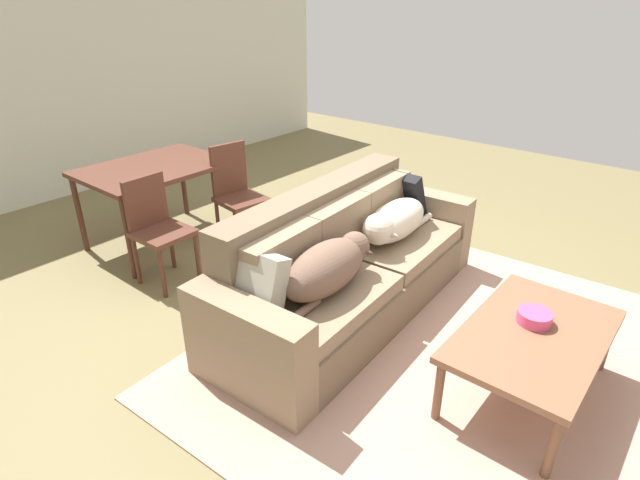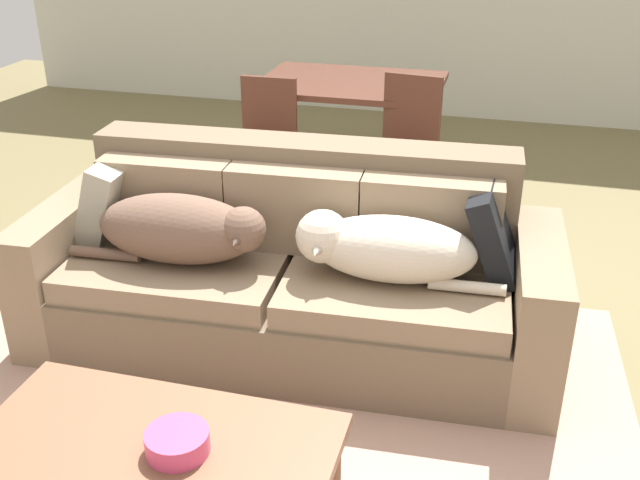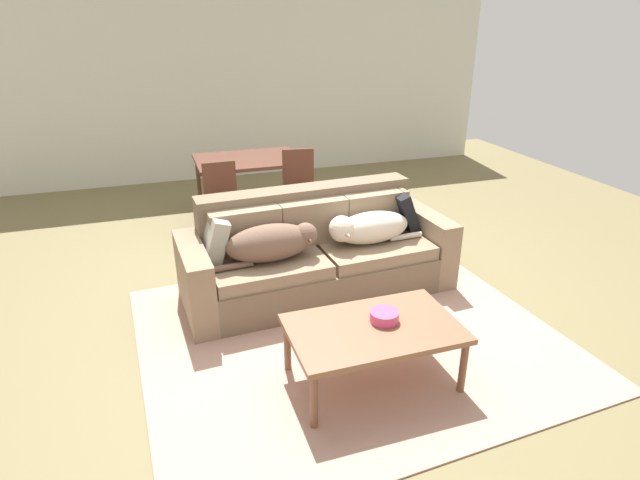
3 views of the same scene
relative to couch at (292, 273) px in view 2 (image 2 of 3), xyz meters
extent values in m
plane|color=olive|center=(0.10, -0.02, -0.35)|extent=(10.00, 10.00, 0.00)
cube|color=tan|center=(0.00, -0.82, -0.34)|extent=(3.27, 2.89, 0.01)
cube|color=#725F49|center=(0.00, -0.06, -0.18)|extent=(2.02, 0.98, 0.34)
cube|color=#8B7459|center=(-0.49, -0.09, 0.05)|extent=(1.00, 0.89, 0.11)
cube|color=#8B7459|center=(0.50, -0.04, 0.05)|extent=(1.00, 0.89, 0.11)
cube|color=#725F49|center=(-0.01, 0.25, 0.33)|extent=(1.99, 0.35, 0.46)
cube|color=#8B7459|center=(-0.62, 0.03, 0.29)|extent=(0.61, 0.19, 0.38)
cube|color=#8B7459|center=(0.00, 0.06, 0.29)|extent=(0.61, 0.19, 0.38)
cube|color=#8B7459|center=(0.61, 0.10, 0.29)|extent=(0.61, 0.19, 0.38)
cube|color=#8B7459|center=(-1.08, -0.12, -0.04)|extent=(0.25, 0.88, 0.63)
cube|color=#8B7459|center=(1.09, 0.00, -0.04)|extent=(0.25, 0.88, 0.63)
ellipsoid|color=brown|center=(-0.47, -0.19, 0.26)|extent=(0.74, 0.37, 0.31)
sphere|color=brown|center=(-0.16, -0.19, 0.29)|extent=(0.20, 0.20, 0.20)
cone|color=brown|center=(-0.15, -0.28, 0.28)|extent=(0.10, 0.11, 0.09)
cylinder|color=brown|center=(-0.79, -0.27, 0.13)|extent=(0.33, 0.07, 0.05)
ellipsoid|color=beige|center=(0.48, -0.11, 0.24)|extent=(0.72, 0.35, 0.28)
sphere|color=beige|center=(0.18, -0.15, 0.28)|extent=(0.23, 0.23, 0.23)
cone|color=#AFA392|center=(0.19, -0.25, 0.27)|extent=(0.11, 0.13, 0.10)
cylinder|color=beige|center=(0.80, -0.16, 0.13)|extent=(0.32, 0.07, 0.05)
cube|color=#B0AC98|center=(-0.89, 0.00, 0.28)|extent=(0.26, 0.40, 0.41)
cube|color=black|center=(0.89, 0.10, 0.28)|extent=(0.25, 0.41, 0.41)
cube|color=brown|center=(-0.05, -1.37, 0.07)|extent=(1.13, 0.70, 0.04)
cylinder|color=brown|center=(-0.56, -1.07, -0.15)|extent=(0.05, 0.05, 0.40)
cylinder|color=brown|center=(0.47, -1.07, -0.15)|extent=(0.05, 0.05, 0.40)
cylinder|color=#EA4C7F|center=(0.04, -1.33, 0.12)|extent=(0.20, 0.20, 0.07)
cube|color=#532D21|center=(-0.19, 2.01, 0.38)|extent=(1.23, 0.90, 0.04)
cylinder|color=#47261C|center=(-0.76, 1.62, 0.01)|extent=(0.05, 0.05, 0.71)
cylinder|color=#47261C|center=(0.37, 1.62, 0.01)|extent=(0.05, 0.05, 0.71)
cylinder|color=#47261C|center=(-0.76, 2.41, 0.01)|extent=(0.05, 0.05, 0.71)
cylinder|color=#47261C|center=(0.37, 2.41, 0.01)|extent=(0.05, 0.05, 0.71)
cube|color=#532D21|center=(-0.61, 1.34, 0.09)|extent=(0.41, 0.41, 0.04)
cube|color=#532D21|center=(-0.61, 1.52, 0.31)|extent=(0.36, 0.04, 0.41)
cylinder|color=#4B291E|center=(-0.77, 1.17, -0.14)|extent=(0.04, 0.04, 0.42)
cylinder|color=#4B291E|center=(-0.43, 1.17, -0.14)|extent=(0.04, 0.04, 0.42)
cylinder|color=#4B291E|center=(-0.78, 1.51, -0.14)|extent=(0.04, 0.04, 0.42)
cylinder|color=#4B291E|center=(-0.44, 1.51, -0.14)|extent=(0.04, 0.04, 0.42)
cube|color=#532D21|center=(0.27, 1.39, 0.09)|extent=(0.45, 0.45, 0.04)
cube|color=#532D21|center=(0.30, 1.57, 0.35)|extent=(0.36, 0.09, 0.47)
cylinder|color=#4B291E|center=(0.08, 1.25, -0.14)|extent=(0.04, 0.04, 0.42)
cylinder|color=#4B291E|center=(0.42, 1.20, -0.14)|extent=(0.04, 0.04, 0.42)
cylinder|color=#4B291E|center=(0.13, 1.59, -0.14)|extent=(0.04, 0.04, 0.42)
cylinder|color=#4B291E|center=(0.47, 1.54, -0.14)|extent=(0.04, 0.04, 0.42)
camera|label=1|loc=(-2.61, -1.93, 1.80)|focal=28.56mm
camera|label=2|loc=(0.92, -2.93, 1.66)|focal=42.31mm
camera|label=3|loc=(-1.32, -4.04, 1.98)|focal=29.36mm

